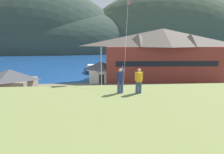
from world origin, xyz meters
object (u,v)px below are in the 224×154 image
Objects in this scene: harbor_lodge at (162,53)px; moored_boat_wharfside at (91,69)px; parked_car_front_row_end at (176,91)px; parked_car_corner_spot at (184,107)px; parked_car_front_row_red at (208,91)px; parked_car_mid_row_far at (126,106)px; parked_car_front_row_silver at (41,111)px; person_kite_flyer at (120,80)px; person_companion at (139,80)px; parked_car_mid_row_center at (82,94)px; wharf_dock at (103,69)px; storage_shed_waterside at (101,71)px; storage_shed_near_lot at (12,85)px; parked_car_back_row_right at (135,92)px; parking_light_pole at (101,67)px.

moored_boat_wharfside is (-17.02, 10.06, -5.47)m from harbor_lodge.
parked_car_corner_spot is at bearing -105.12° from parked_car_front_row_end.
parked_car_front_row_red is (20.48, -23.50, 0.34)m from moored_boat_wharfside.
moored_boat_wharfside is at bearing 101.19° from parked_car_mid_row_far.
parked_car_front_row_end is 20.84m from parked_car_front_row_silver.
parked_car_corner_spot is 2.32× the size of person_kite_flyer.
parked_car_front_row_end is 2.46× the size of person_companion.
parked_car_corner_spot is at bearing -24.18° from parked_car_mid_row_center.
person_companion reaches higher than parked_car_corner_spot.
parked_car_front_row_silver is at bearing -137.22° from harbor_lodge.
moored_boat_wharfside is at bearing 149.42° from harbor_lodge.
person_kite_flyer is at bearing -136.26° from parked_car_corner_spot.
wharf_dock is 28.27m from parked_car_front_row_end.
storage_shed_waterside reaches higher than parked_car_mid_row_far.
storage_shed_near_lot reaches higher than parked_car_corner_spot.
parked_car_front_row_end is at bearing -66.22° from wharf_dock.
wharf_dock is 3.23× the size of parked_car_front_row_red.
storage_shed_near_lot is 0.89× the size of moored_boat_wharfside.
storage_shed_near_lot reaches higher than parked_car_front_row_end.
parked_car_corner_spot is at bearing -137.33° from parked_car_front_row_red.
parked_car_mid_row_center is (-3.02, -12.86, -1.27)m from storage_shed_waterside.
parked_car_mid_row_far is at bearing 78.65° from person_kite_flyer.
storage_shed_waterside is 1.40× the size of parked_car_front_row_end.
person_kite_flyer is at bearing -87.61° from storage_shed_waterside.
parked_car_mid_row_far reaches higher than wharf_dock.
parked_car_front_row_end is 6.93m from parked_car_corner_spot.
moored_boat_wharfside is 30.10m from parked_car_mid_row_far.
harbor_lodge is at bearing -42.90° from wharf_dock.
moored_boat_wharfside is (10.80, 23.92, -1.93)m from storage_shed_near_lot.
parked_car_front_row_silver is (-10.55, -0.64, 0.00)m from parked_car_mid_row_far.
parked_car_mid_row_center is (-17.28, -14.07, -5.13)m from harbor_lodge.
parked_car_mid_row_far is at bearing -80.42° from storage_shed_waterside.
parked_car_front_row_silver is (-21.73, -20.11, -5.13)m from harbor_lodge.
storage_shed_near_lot is 0.52× the size of wharf_dock.
parked_car_front_row_end is at bearing 2.37° from parked_car_mid_row_center.
storage_shed_waterside reaches higher than parked_car_front_row_silver.
moored_boat_wharfside is at bearing 81.14° from parked_car_front_row_silver.
person_kite_flyer reaches higher than parked_car_front_row_silver.
parked_car_back_row_right is (-8.75, -13.38, -5.13)m from harbor_lodge.
moored_boat_wharfside is 1.92× the size of parked_car_back_row_right.
parked_car_mid_row_far is (-9.20, -6.03, 0.00)m from parked_car_front_row_end.
moored_boat_wharfside is 32.96m from parked_car_corner_spot.
harbor_lodge is 16.79m from parked_car_back_row_right.
parked_car_back_row_right is 8.38m from parked_car_corner_spot.
person_companion is (-3.08, -15.79, 5.81)m from parked_car_back_row_right.
person_kite_flyer is at bearing -86.61° from parking_light_pole.
parked_car_mid_row_far is (16.64, -5.60, -1.59)m from storage_shed_near_lot.
parked_car_front_row_end is at bearing -44.87° from storage_shed_waterside.
parked_car_mid_row_center is 14.79m from parked_car_corner_spot.
person_companion reaches higher than parked_car_mid_row_far.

